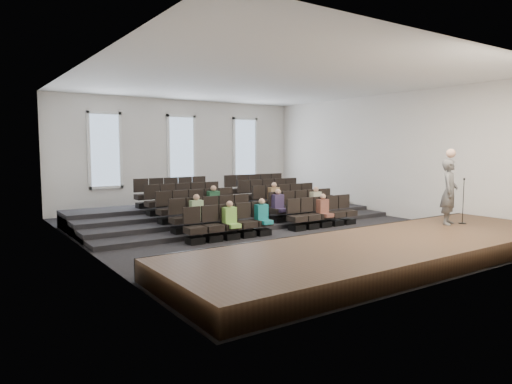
{
  "coord_description": "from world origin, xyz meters",
  "views": [
    {
      "loc": [
        -9.05,
        -12.48,
        2.81
      ],
      "look_at": [
        -0.22,
        0.5,
        1.28
      ],
      "focal_mm": 32.0,
      "sensor_mm": 36.0,
      "label": 1
    }
  ],
  "objects": [
    {
      "name": "ground",
      "position": [
        0.0,
        0.0,
        0.0
      ],
      "size": [
        14.0,
        14.0,
        0.0
      ],
      "primitive_type": "plane",
      "color": "black",
      "rests_on": "ground"
    },
    {
      "name": "ceiling",
      "position": [
        0.0,
        0.0,
        5.01
      ],
      "size": [
        12.0,
        14.0,
        0.02
      ],
      "primitive_type": "cube",
      "color": "white",
      "rests_on": "ground"
    },
    {
      "name": "wall_back",
      "position": [
        0.0,
        7.02,
        2.5
      ],
      "size": [
        12.0,
        0.04,
        5.0
      ],
      "primitive_type": "cube",
      "color": "silver",
      "rests_on": "ground"
    },
    {
      "name": "wall_front",
      "position": [
        0.0,
        -7.02,
        2.5
      ],
      "size": [
        12.0,
        0.04,
        5.0
      ],
      "primitive_type": "cube",
      "color": "silver",
      "rests_on": "ground"
    },
    {
      "name": "wall_left",
      "position": [
        -6.02,
        0.0,
        2.5
      ],
      "size": [
        0.04,
        14.0,
        5.0
      ],
      "primitive_type": "cube",
      "color": "silver",
      "rests_on": "ground"
    },
    {
      "name": "wall_right",
      "position": [
        6.02,
        0.0,
        2.5
      ],
      "size": [
        0.04,
        14.0,
        5.0
      ],
      "primitive_type": "cube",
      "color": "silver",
      "rests_on": "ground"
    },
    {
      "name": "stage",
      "position": [
        0.0,
        -5.1,
        0.25
      ],
      "size": [
        11.8,
        3.6,
        0.5
      ],
      "primitive_type": "cube",
      "color": "#47311E",
      "rests_on": "ground"
    },
    {
      "name": "stage_lip",
      "position": [
        0.0,
        -3.33,
        0.25
      ],
      "size": [
        11.8,
        0.06,
        0.52
      ],
      "primitive_type": "cube",
      "color": "black",
      "rests_on": "ground"
    },
    {
      "name": "risers",
      "position": [
        0.0,
        3.17,
        0.2
      ],
      "size": [
        11.8,
        4.8,
        0.6
      ],
      "color": "black",
      "rests_on": "ground"
    },
    {
      "name": "seating_rows",
      "position": [
        -0.0,
        1.54,
        0.68
      ],
      "size": [
        6.8,
        4.7,
        1.67
      ],
      "color": "black",
      "rests_on": "ground"
    },
    {
      "name": "windows",
      "position": [
        0.0,
        6.95,
        2.7
      ],
      "size": [
        8.44,
        0.1,
        3.24
      ],
      "color": "white",
      "rests_on": "wall_back"
    },
    {
      "name": "audience",
      "position": [
        0.0,
        0.32,
        0.81
      ],
      "size": [
        5.45,
        2.64,
        1.1
      ],
      "color": "#87C74F",
      "rests_on": "seating_rows"
    },
    {
      "name": "speaker",
      "position": [
        3.41,
        -4.49,
        1.48
      ],
      "size": [
        0.85,
        0.72,
        1.97
      ],
      "primitive_type": "imported",
      "rotation": [
        0.0,
        0.0,
        0.41
      ],
      "color": "#565552",
      "rests_on": "stage"
    },
    {
      "name": "mic_stand",
      "position": [
        3.91,
        -4.65,
        0.91
      ],
      "size": [
        0.23,
        0.23,
        1.39
      ],
      "color": "black",
      "rests_on": "stage"
    }
  ]
}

